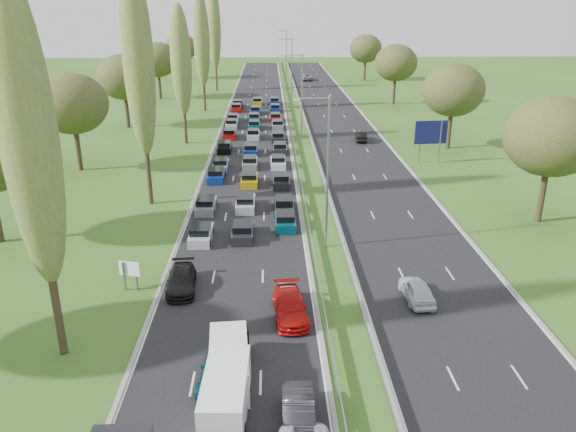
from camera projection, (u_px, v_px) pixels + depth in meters
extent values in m
plane|color=#35581B|center=(301.00, 141.00, 79.44)|extent=(260.00, 260.00, 0.00)
cube|color=black|center=(254.00, 137.00, 81.57)|extent=(10.50, 215.00, 0.04)
cube|color=black|center=(346.00, 136.00, 81.98)|extent=(10.50, 215.00, 0.04)
cube|color=gray|center=(292.00, 133.00, 81.55)|extent=(0.06, 215.00, 0.32)
cube|color=gray|center=(308.00, 133.00, 81.62)|extent=(0.06, 215.00, 0.32)
cylinder|color=gray|center=(328.00, 175.00, 42.75)|extent=(0.18, 0.18, 12.00)
cylinder|color=gray|center=(302.00, 100.00, 75.44)|extent=(0.18, 0.18, 12.00)
cylinder|color=gray|center=(292.00, 71.00, 108.12)|extent=(0.18, 0.18, 12.00)
cylinder|color=gray|center=(286.00, 55.00, 140.81)|extent=(0.18, 0.18, 12.00)
cylinder|color=#2D2116|center=(55.00, 296.00, 30.04)|extent=(0.44, 0.44, 7.20)
ellipsoid|color=#566B2E|center=(28.00, 134.00, 26.90)|extent=(2.80, 2.80, 16.00)
cylinder|color=#2D2116|center=(148.00, 164.00, 53.26)|extent=(0.44, 0.44, 7.92)
ellipsoid|color=#566B2E|center=(138.00, 59.00, 49.81)|extent=(2.80, 2.80, 17.60)
cylinder|color=#2D2116|center=(185.00, 120.00, 76.86)|extent=(0.44, 0.44, 6.48)
ellipsoid|color=#566B2E|center=(181.00, 60.00, 74.04)|extent=(2.80, 2.80, 14.40)
cylinder|color=#2D2116|center=(204.00, 91.00, 100.08)|extent=(0.44, 0.44, 7.20)
ellipsoid|color=#566B2E|center=(201.00, 39.00, 96.95)|extent=(2.80, 2.80, 16.00)
cylinder|color=#2D2116|center=(216.00, 72.00, 123.30)|extent=(0.44, 0.44, 7.92)
ellipsoid|color=#566B2E|center=(214.00, 26.00, 119.85)|extent=(2.80, 2.80, 17.60)
cylinder|color=#2D2116|center=(78.00, 150.00, 64.69)|extent=(0.56, 0.56, 4.84)
ellipsoid|color=#38471E|center=(72.00, 104.00, 62.81)|extent=(8.00, 8.00, 6.80)
cylinder|color=#2D2116|center=(127.00, 112.00, 87.10)|extent=(0.56, 0.56, 4.84)
ellipsoid|color=#38471E|center=(124.00, 77.00, 85.22)|extent=(8.00, 8.00, 6.80)
cylinder|color=#2D2116|center=(160.00, 87.00, 113.25)|extent=(0.56, 0.56, 4.84)
ellipsoid|color=#38471E|center=(158.00, 60.00, 111.37)|extent=(8.00, 8.00, 6.80)
cylinder|color=#2D2116|center=(182.00, 69.00, 143.14)|extent=(0.56, 0.56, 4.84)
ellipsoid|color=#38471E|center=(181.00, 48.00, 141.26)|extent=(8.00, 8.00, 6.80)
cylinder|color=#2D2116|center=(542.00, 196.00, 49.30)|extent=(0.56, 0.56, 4.84)
ellipsoid|color=#38471E|center=(552.00, 137.00, 47.41)|extent=(8.00, 8.00, 6.80)
cylinder|color=#2D2116|center=(449.00, 130.00, 74.51)|extent=(0.56, 0.56, 4.84)
ellipsoid|color=#38471E|center=(453.00, 90.00, 72.63)|extent=(8.00, 8.00, 6.80)
cylinder|color=#2D2116|center=(394.00, 91.00, 107.20)|extent=(0.56, 0.56, 4.84)
ellipsoid|color=#38471E|center=(396.00, 63.00, 105.32)|extent=(8.00, 8.00, 6.80)
cylinder|color=#2D2116|center=(365.00, 71.00, 139.88)|extent=(0.56, 0.56, 4.84)
ellipsoid|color=#38471E|center=(366.00, 49.00, 138.00)|extent=(8.00, 8.00, 6.80)
cube|color=#B2B7BC|center=(201.00, 236.00, 45.93)|extent=(1.75, 4.00, 0.80)
cube|color=slate|center=(206.00, 207.00, 52.47)|extent=(1.75, 4.00, 0.80)
cube|color=navy|center=(217.00, 176.00, 61.57)|extent=(1.75, 4.00, 0.80)
cube|color=slate|center=(221.00, 166.00, 65.49)|extent=(1.75, 4.00, 0.80)
cube|color=black|center=(225.00, 148.00, 73.53)|extent=(1.75, 4.00, 0.80)
cube|color=#A50C0A|center=(230.00, 135.00, 80.69)|extent=(1.75, 4.00, 0.80)
cube|color=#B2B7BC|center=(232.00, 125.00, 87.39)|extent=(1.75, 4.00, 0.80)
cube|color=silver|center=(233.00, 119.00, 91.58)|extent=(1.75, 4.00, 0.80)
cube|color=#A50C0A|center=(236.00, 109.00, 100.89)|extent=(1.75, 4.00, 0.80)
cube|color=black|center=(238.00, 105.00, 104.67)|extent=(1.75, 4.00, 0.80)
cube|color=black|center=(243.00, 233.00, 46.49)|extent=(1.75, 4.00, 0.80)
cube|color=#B2B7BC|center=(246.00, 204.00, 53.04)|extent=(1.75, 4.00, 0.80)
cube|color=#BF990C|center=(250.00, 181.00, 60.13)|extent=(1.75, 4.00, 0.80)
cube|color=slate|center=(250.00, 164.00, 66.41)|extent=(1.75, 4.00, 0.80)
cube|color=navy|center=(251.00, 151.00, 72.25)|extent=(1.75, 4.00, 0.80)
cube|color=#B2B7BC|center=(253.00, 135.00, 80.58)|extent=(1.75, 4.00, 0.80)
cube|color=#053F4C|center=(254.00, 126.00, 86.66)|extent=(1.75, 4.00, 0.80)
cube|color=#053F4C|center=(254.00, 119.00, 92.26)|extent=(1.75, 4.00, 0.80)
cube|color=navy|center=(256.00, 111.00, 98.30)|extent=(1.75, 4.00, 0.80)
cube|color=#BF990C|center=(257.00, 102.00, 107.10)|extent=(1.75, 4.00, 0.80)
cube|color=#053F4C|center=(285.00, 222.00, 48.78)|extent=(1.75, 4.00, 0.80)
cube|color=black|center=(284.00, 206.00, 52.59)|extent=(1.75, 4.00, 0.80)
cube|color=black|center=(281.00, 182.00, 59.77)|extent=(1.75, 4.00, 0.80)
cube|color=silver|center=(278.00, 163.00, 66.67)|extent=(1.75, 4.00, 0.80)
cube|color=black|center=(280.00, 149.00, 72.90)|extent=(1.75, 4.00, 0.80)
cube|color=black|center=(278.00, 138.00, 78.82)|extent=(1.75, 4.00, 0.80)
cube|color=slate|center=(278.00, 126.00, 86.83)|extent=(1.75, 4.00, 0.80)
cube|color=#A50C0A|center=(275.00, 118.00, 92.38)|extent=(1.75, 4.00, 0.80)
cube|color=navy|center=(275.00, 109.00, 100.44)|extent=(1.75, 4.00, 0.80)
cube|color=navy|center=(274.00, 102.00, 107.51)|extent=(1.75, 4.00, 0.80)
imported|color=black|center=(181.00, 280.00, 38.02)|extent=(2.21, 4.76, 1.34)
imported|color=#043446|center=(223.00, 366.00, 28.91)|extent=(2.57, 5.48, 1.55)
imported|color=black|center=(299.00, 415.00, 25.58)|extent=(1.50, 4.24, 1.40)
imported|color=#AC0D0A|center=(290.00, 306.00, 34.66)|extent=(2.35, 5.05, 1.43)
imported|color=silver|center=(289.00, 301.00, 35.43)|extent=(1.72, 3.94, 1.32)
imported|color=silver|center=(417.00, 290.00, 36.64)|extent=(1.83, 4.18, 1.40)
imported|color=black|center=(361.00, 136.00, 78.97)|extent=(1.81, 4.33, 1.39)
imported|color=gray|center=(307.00, 77.00, 140.81)|extent=(2.95, 5.84, 1.58)
cube|color=white|center=(226.00, 394.00, 26.40)|extent=(2.02, 5.05, 2.02)
cube|color=black|center=(229.00, 367.00, 28.51)|extent=(1.97, 0.81, 1.62)
cylinder|color=black|center=(211.00, 385.00, 28.14)|extent=(0.25, 0.69, 0.69)
cylinder|color=black|center=(243.00, 430.00, 25.17)|extent=(0.25, 0.69, 0.69)
cube|color=silver|center=(229.00, 363.00, 28.71)|extent=(1.94, 4.86, 1.94)
cube|color=black|center=(232.00, 341.00, 30.74)|extent=(1.90, 0.78, 1.56)
cylinder|color=black|center=(216.00, 357.00, 30.38)|extent=(0.24, 0.66, 0.66)
cylinder|color=black|center=(244.00, 393.00, 27.52)|extent=(0.24, 0.66, 0.66)
cylinder|color=gray|center=(124.00, 276.00, 37.78)|extent=(0.16, 0.16, 2.10)
cylinder|color=gray|center=(136.00, 276.00, 37.81)|extent=(0.16, 0.16, 2.10)
cube|color=white|center=(129.00, 269.00, 37.60)|extent=(1.47, 0.50, 1.00)
cylinder|color=gray|center=(420.00, 142.00, 67.35)|extent=(0.16, 0.16, 5.20)
cylinder|color=gray|center=(440.00, 142.00, 67.43)|extent=(0.16, 0.16, 5.20)
cube|color=#121451|center=(431.00, 132.00, 66.96)|extent=(3.99, 0.49, 2.80)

